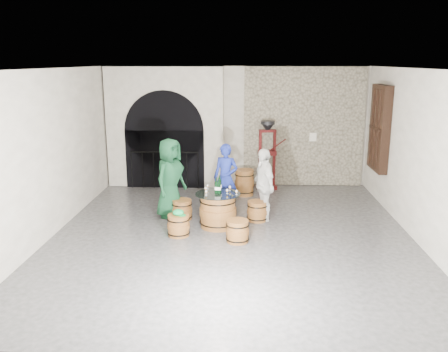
{
  "coord_description": "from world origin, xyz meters",
  "views": [
    {
      "loc": [
        0.26,
        -8.81,
        3.35
      ],
      "look_at": [
        -0.18,
        0.57,
        1.05
      ],
      "focal_mm": 38.0,
      "sensor_mm": 36.0,
      "label": 1
    }
  ],
  "objects_px": {
    "side_barrel": "(244,182)",
    "corking_press": "(267,150)",
    "wine_bottle_left": "(216,187)",
    "wine_bottle_center": "(219,187)",
    "person_blue": "(226,178)",
    "barrel_stool_left": "(182,210)",
    "barrel_table": "(218,210)",
    "person_green": "(170,178)",
    "barrel_stool_near_right": "(238,231)",
    "wine_bottle_right": "(220,185)",
    "person_white": "(264,185)",
    "barrel_stool_far": "(225,204)",
    "barrel_stool_right": "(257,211)",
    "barrel_stool_near_left": "(179,225)"
  },
  "relations": [
    {
      "from": "barrel_stool_right",
      "to": "wine_bottle_left",
      "type": "distance_m",
      "value": 1.13
    },
    {
      "from": "person_white",
      "to": "corking_press",
      "type": "bearing_deg",
      "value": 156.63
    },
    {
      "from": "barrel_table",
      "to": "person_green",
      "type": "bearing_deg",
      "value": 150.45
    },
    {
      "from": "person_white",
      "to": "barrel_stool_near_left",
      "type": "bearing_deg",
      "value": -77.66
    },
    {
      "from": "barrel_stool_left",
      "to": "barrel_stool_right",
      "type": "height_order",
      "value": "same"
    },
    {
      "from": "barrel_stool_right",
      "to": "wine_bottle_right",
      "type": "relative_size",
      "value": 1.38
    },
    {
      "from": "person_green",
      "to": "barrel_stool_right",
      "type": "bearing_deg",
      "value": -67.37
    },
    {
      "from": "person_white",
      "to": "wine_bottle_right",
      "type": "distance_m",
      "value": 0.96
    },
    {
      "from": "corking_press",
      "to": "barrel_stool_far",
      "type": "bearing_deg",
      "value": -125.45
    },
    {
      "from": "barrel_stool_left",
      "to": "barrel_stool_far",
      "type": "height_order",
      "value": "same"
    },
    {
      "from": "person_green",
      "to": "corking_press",
      "type": "distance_m",
      "value": 3.3
    },
    {
      "from": "barrel_table",
      "to": "wine_bottle_center",
      "type": "relative_size",
      "value": 2.83
    },
    {
      "from": "barrel_table",
      "to": "barrel_stool_near_right",
      "type": "xyz_separation_m",
      "value": [
        0.42,
        -0.82,
        -0.14
      ]
    },
    {
      "from": "barrel_stool_right",
      "to": "corking_press",
      "type": "bearing_deg",
      "value": 83.44
    },
    {
      "from": "barrel_stool_near_left",
      "to": "side_barrel",
      "type": "height_order",
      "value": "side_barrel"
    },
    {
      "from": "barrel_table",
      "to": "person_white",
      "type": "xyz_separation_m",
      "value": [
        0.95,
        0.49,
        0.43
      ]
    },
    {
      "from": "barrel_stool_near_right",
      "to": "barrel_stool_right",
      "type": "bearing_deg",
      "value": 72.33
    },
    {
      "from": "wine_bottle_left",
      "to": "barrel_stool_far",
      "type": "bearing_deg",
      "value": 81.57
    },
    {
      "from": "barrel_stool_far",
      "to": "corking_press",
      "type": "height_order",
      "value": "corking_press"
    },
    {
      "from": "barrel_stool_near_right",
      "to": "wine_bottle_right",
      "type": "xyz_separation_m",
      "value": [
        -0.39,
        1.03,
        0.63
      ]
    },
    {
      "from": "barrel_stool_left",
      "to": "barrel_stool_near_left",
      "type": "height_order",
      "value": "same"
    },
    {
      "from": "barrel_stool_near_right",
      "to": "side_barrel",
      "type": "xyz_separation_m",
      "value": [
        0.11,
        3.22,
        0.12
      ]
    },
    {
      "from": "wine_bottle_center",
      "to": "wine_bottle_right",
      "type": "relative_size",
      "value": 1.0
    },
    {
      "from": "barrel_table",
      "to": "wine_bottle_center",
      "type": "height_order",
      "value": "wine_bottle_center"
    },
    {
      "from": "barrel_stool_left",
      "to": "barrel_stool_far",
      "type": "relative_size",
      "value": 1.0
    },
    {
      "from": "barrel_stool_right",
      "to": "person_blue",
      "type": "relative_size",
      "value": 0.29
    },
    {
      "from": "person_blue",
      "to": "corking_press",
      "type": "xyz_separation_m",
      "value": [
        1.01,
        2.02,
        0.28
      ]
    },
    {
      "from": "barrel_stool_left",
      "to": "barrel_table",
      "type": "bearing_deg",
      "value": -29.55
    },
    {
      "from": "barrel_stool_right",
      "to": "wine_bottle_left",
      "type": "relative_size",
      "value": 1.38
    },
    {
      "from": "barrel_stool_left",
      "to": "wine_bottle_right",
      "type": "bearing_deg",
      "value": -16.51
    },
    {
      "from": "wine_bottle_right",
      "to": "corking_press",
      "type": "height_order",
      "value": "corking_press"
    },
    {
      "from": "side_barrel",
      "to": "corking_press",
      "type": "xyz_separation_m",
      "value": [
        0.59,
        0.67,
        0.73
      ]
    },
    {
      "from": "wine_bottle_right",
      "to": "side_barrel",
      "type": "bearing_deg",
      "value": 77.06
    },
    {
      "from": "barrel_stool_left",
      "to": "person_green",
      "type": "relative_size",
      "value": 0.26
    },
    {
      "from": "barrel_stool_left",
      "to": "wine_bottle_left",
      "type": "xyz_separation_m",
      "value": [
        0.77,
        -0.43,
        0.63
      ]
    },
    {
      "from": "barrel_table",
      "to": "barrel_stool_right",
      "type": "distance_m",
      "value": 0.93
    },
    {
      "from": "barrel_stool_near_right",
      "to": "corking_press",
      "type": "bearing_deg",
      "value": 79.78
    },
    {
      "from": "person_green",
      "to": "side_barrel",
      "type": "height_order",
      "value": "person_green"
    },
    {
      "from": "barrel_table",
      "to": "wine_bottle_left",
      "type": "height_order",
      "value": "wine_bottle_left"
    },
    {
      "from": "person_white",
      "to": "wine_bottle_right",
      "type": "bearing_deg",
      "value": -92.27
    },
    {
      "from": "wine_bottle_left",
      "to": "wine_bottle_center",
      "type": "height_order",
      "value": "same"
    },
    {
      "from": "barrel_stool_far",
      "to": "barrel_stool_near_right",
      "type": "distance_m",
      "value": 1.77
    },
    {
      "from": "barrel_table",
      "to": "barrel_stool_far",
      "type": "xyz_separation_m",
      "value": [
        0.1,
        0.92,
        -0.14
      ]
    },
    {
      "from": "barrel_stool_far",
      "to": "person_white",
      "type": "distance_m",
      "value": 1.1
    },
    {
      "from": "corking_press",
      "to": "person_green",
      "type": "bearing_deg",
      "value": -141.66
    },
    {
      "from": "person_white",
      "to": "wine_bottle_left",
      "type": "height_order",
      "value": "person_white"
    },
    {
      "from": "barrel_stool_near_right",
      "to": "person_green",
      "type": "distance_m",
      "value": 2.16
    },
    {
      "from": "barrel_table",
      "to": "barrel_stool_right",
      "type": "xyz_separation_m",
      "value": [
        0.82,
        0.43,
        -0.14
      ]
    },
    {
      "from": "corking_press",
      "to": "barrel_table",
      "type": "bearing_deg",
      "value": -120.15
    },
    {
      "from": "barrel_stool_right",
      "to": "wine_bottle_left",
      "type": "bearing_deg",
      "value": -154.84
    }
  ]
}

